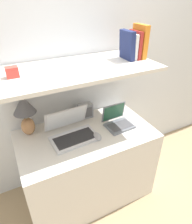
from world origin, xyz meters
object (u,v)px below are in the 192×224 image
(laptop_small, at_px, (118,121))
(laptop_large, at_px, (72,132))
(book_navy, at_px, (127,45))
(table_lamp, at_px, (25,111))
(computer_mouse, at_px, (97,136))
(router_box, at_px, (85,111))
(shelf_gadget, at_px, (12,72))
(book_orange, at_px, (140,41))
(book_red, at_px, (135,45))
(book_white, at_px, (132,46))

(laptop_small, bearing_deg, laptop_large, 175.38)
(book_navy, bearing_deg, laptop_large, -174.34)
(book_navy, bearing_deg, table_lamp, 170.38)
(table_lamp, xyz_separation_m, book_navy, (0.84, -0.14, 0.45))
(computer_mouse, bearing_deg, laptop_small, 18.98)
(laptop_large, xyz_separation_m, book_navy, (0.53, 0.05, 0.63))
(router_box, bearing_deg, laptop_small, -51.33)
(laptop_small, xyz_separation_m, shelf_gadget, (-0.78, 0.09, 0.56))
(computer_mouse, relative_size, router_box, 0.86)
(book_orange, bearing_deg, computer_mouse, -159.90)
(computer_mouse, bearing_deg, table_lamp, 147.28)
(book_red, height_order, book_white, book_red)
(laptop_small, relative_size, book_orange, 0.94)
(router_box, height_order, book_red, book_red)
(table_lamp, bearing_deg, book_white, -9.16)
(laptop_large, distance_m, laptop_small, 0.43)
(computer_mouse, xyz_separation_m, book_navy, (0.35, 0.17, 0.66))
(table_lamp, distance_m, laptop_small, 0.80)
(router_box, relative_size, shelf_gadget, 1.83)
(computer_mouse, bearing_deg, router_box, 82.26)
(book_white, relative_size, book_navy, 0.88)
(book_white, bearing_deg, book_navy, 180.00)
(router_box, xyz_separation_m, book_red, (0.38, -0.17, 0.61))
(shelf_gadget, bearing_deg, computer_mouse, -18.15)
(computer_mouse, xyz_separation_m, book_red, (0.43, 0.17, 0.66))
(laptop_large, height_order, book_navy, book_navy)
(book_orange, distance_m, book_red, 0.05)
(computer_mouse, height_order, book_white, book_white)
(router_box, bearing_deg, book_navy, -28.73)
(book_white, xyz_separation_m, book_navy, (-0.04, 0.00, 0.01))
(book_red, distance_m, shelf_gadget, 0.96)
(book_red, bearing_deg, computer_mouse, -158.02)
(router_box, bearing_deg, computer_mouse, -97.74)
(laptop_large, bearing_deg, book_orange, 4.61)
(laptop_small, relative_size, shelf_gadget, 3.14)
(book_red, relative_size, book_navy, 0.96)
(book_orange, xyz_separation_m, shelf_gadget, (-1.00, 0.00, -0.09))
(shelf_gadget, bearing_deg, laptop_large, -8.54)
(table_lamp, bearing_deg, book_orange, -8.43)
(book_white, relative_size, shelf_gadget, 2.54)
(table_lamp, relative_size, router_box, 2.55)
(laptop_large, bearing_deg, book_red, 4.95)
(table_lamp, bearing_deg, laptop_small, -17.23)
(book_orange, height_order, shelf_gadget, book_orange)
(book_navy, height_order, shelf_gadget, book_navy)
(table_lamp, height_order, book_orange, book_orange)
(book_white, distance_m, shelf_gadget, 0.92)
(shelf_gadget, bearing_deg, book_navy, 0.00)
(book_red, distance_m, book_white, 0.04)
(laptop_large, bearing_deg, laptop_small, -4.62)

